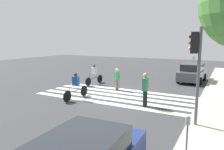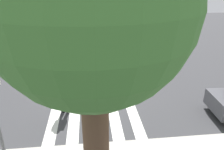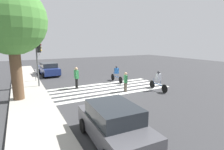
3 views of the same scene
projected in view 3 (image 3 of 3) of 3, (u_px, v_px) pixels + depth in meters
ground_plane at (110, 88)px, 15.11m from camera, size 60.00×60.00×0.00m
sidewalk_curb at (30, 98)px, 12.18m from camera, size 36.00×2.50×0.14m
crosswalk_stripes at (110, 88)px, 15.11m from camera, size 4.14×10.00×0.01m
traffic_light at (38, 55)px, 14.89m from camera, size 0.60×0.50×4.10m
parking_meter at (35, 73)px, 17.26m from camera, size 0.15×0.15×1.30m
street_tree at (11, 21)px, 10.91m from camera, size 4.38×4.38×7.50m
pedestrian_adult_tall_backpack at (76, 76)px, 14.91m from camera, size 0.53×0.28×1.86m
pedestrian_adult_blue_shirt at (126, 81)px, 13.93m from camera, size 0.48×0.32×1.59m
cyclist_near_curb at (158, 80)px, 14.31m from camera, size 2.26×0.42×1.62m
cyclist_mid_street at (117, 73)px, 17.39m from camera, size 2.32×0.40×1.63m
car_parked_far_curb at (114, 124)px, 6.85m from camera, size 4.13×2.07×1.58m
car_parked_silver_sedan at (49, 69)px, 20.95m from camera, size 4.55×2.09×1.51m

